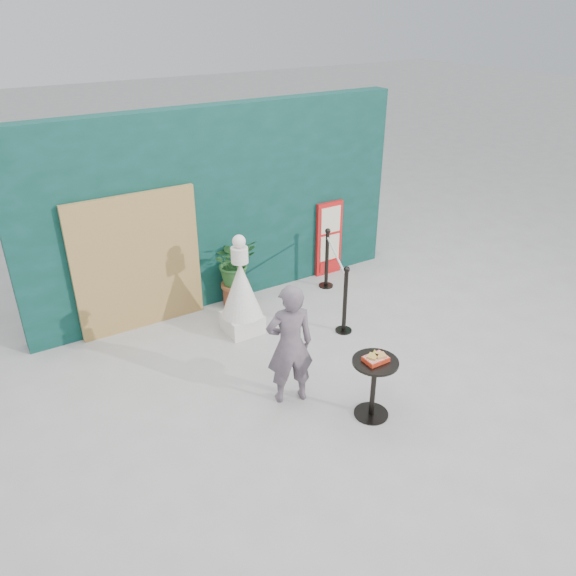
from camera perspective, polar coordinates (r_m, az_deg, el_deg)
The scene contains 10 objects.
ground at distance 6.90m, azimuth 5.33°, elevation -11.36°, with size 60.00×60.00×0.00m, color #ADAAA5.
back_wall at distance 8.57m, azimuth -6.91°, elevation 8.12°, with size 6.00×0.30×3.00m, color #0B3328.
bamboo_fence at distance 8.13m, azimuth -15.01°, elevation 2.44°, with size 1.80×0.08×2.00m, color tan.
woman at distance 6.47m, azimuth 0.19°, elevation -5.78°, with size 0.56×0.37×1.53m, color slate.
menu_board at distance 9.61m, azimuth 4.19°, elevation 5.01°, with size 0.50×0.07×1.30m.
statue at distance 7.91m, azimuth -4.78°, elevation -0.56°, with size 0.58×0.58×1.49m.
cafe_table at distance 6.45m, azimuth 8.72°, elevation -9.17°, with size 0.52×0.52×0.75m.
food_basket at distance 6.29m, azimuth 8.91°, elevation -7.04°, with size 0.26×0.19×0.11m.
planter at distance 8.58m, azimuth -5.45°, elevation 2.05°, with size 0.66×0.57×1.12m.
stanchion_barrier at distance 8.58m, azimuth 4.82°, elevation 0.96°, with size 0.84×1.54×1.03m.
Camera 1 is at (-3.34, -4.23, 4.32)m, focal length 35.00 mm.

